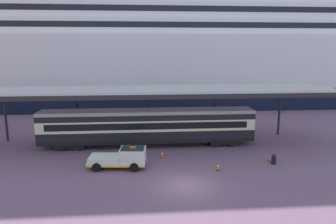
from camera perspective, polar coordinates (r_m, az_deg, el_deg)
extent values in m
plane|color=#72516B|center=(25.33, 3.39, -13.45)|extent=(400.00, 400.00, 0.00)
cube|color=black|center=(67.14, 3.19, 4.10)|extent=(126.22, 28.47, 3.95)
cube|color=white|center=(66.60, 3.25, 9.72)|extent=(126.22, 28.47, 9.22)
cube|color=white|center=(66.68, 3.31, 14.83)|extent=(116.12, 26.19, 2.65)
cube|color=black|center=(53.82, 5.28, 15.72)|extent=(111.08, 0.12, 0.95)
cube|color=white|center=(66.88, 3.34, 17.10)|extent=(111.48, 25.14, 2.65)
cube|color=black|center=(54.59, 5.24, 18.46)|extent=(106.63, 0.12, 0.95)
cube|color=white|center=(67.19, 3.37, 19.35)|extent=(106.83, 24.09, 2.65)
cube|color=silver|center=(34.18, -3.87, 4.16)|extent=(41.31, 6.28, 0.25)
cube|color=#252525|center=(31.22, -3.78, 2.75)|extent=(41.31, 0.20, 0.50)
cylinder|color=#252525|center=(40.73, -27.79, -0.55)|extent=(0.28, 0.28, 6.18)
cylinder|color=#252525|center=(38.22, -16.34, -0.39)|extent=(0.28, 0.28, 6.18)
cylinder|color=#252525|center=(37.42, -3.86, -0.19)|extent=(0.28, 0.28, 6.18)
cylinder|color=#252525|center=(38.41, 8.56, 0.01)|extent=(0.28, 0.28, 6.18)
cylinder|color=#252525|center=(41.08, 19.85, 0.20)|extent=(0.28, 0.28, 6.18)
cube|color=black|center=(34.82, -3.73, -4.89)|extent=(23.47, 2.80, 0.40)
cube|color=black|center=(34.64, -3.75, -3.86)|extent=(23.47, 2.80, 0.90)
cube|color=beige|center=(34.37, -3.77, -2.17)|extent=(23.47, 2.80, 1.20)
cube|color=black|center=(33.03, -3.73, -2.65)|extent=(21.59, 0.08, 0.72)
cube|color=black|center=(34.17, -3.79, -0.70)|extent=(23.47, 2.80, 0.60)
cube|color=#A2A2A2|center=(34.07, -3.80, 0.08)|extent=(23.47, 2.69, 0.36)
cube|color=black|center=(35.84, -17.42, -5.60)|extent=(3.20, 2.35, 0.50)
cylinder|color=black|center=(34.97, -19.28, -6.20)|extent=(0.84, 0.12, 0.84)
cylinder|color=black|center=(34.56, -16.38, -6.22)|extent=(0.84, 0.12, 0.84)
cube|color=black|center=(36.04, 9.89, -5.13)|extent=(3.20, 2.35, 0.50)
cylinder|color=black|center=(34.75, 8.92, -5.78)|extent=(0.84, 0.12, 0.84)
cylinder|color=black|center=(35.20, 11.79, -5.66)|extent=(0.84, 0.12, 0.84)
cube|color=silver|center=(29.04, -9.35, -8.99)|extent=(5.35, 2.44, 0.36)
cube|color=#F2B20C|center=(29.09, -9.34, -9.23)|extent=(5.35, 2.46, 0.12)
cube|color=silver|center=(28.59, -6.49, -7.69)|extent=(2.45, 2.11, 1.10)
cube|color=#19232D|center=(28.47, -6.51, -7.02)|extent=(2.23, 2.01, 0.44)
cube|color=orange|center=(28.39, -6.52, -6.49)|extent=(0.58, 0.25, 0.16)
cube|color=silver|center=(29.11, -11.41, -8.26)|extent=(3.07, 2.16, 0.36)
cylinder|color=black|center=(29.81, -5.83, -8.71)|extent=(0.82, 0.32, 0.80)
cylinder|color=black|center=(27.95, -6.26, -10.13)|extent=(0.82, 0.32, 0.80)
cylinder|color=black|center=(30.34, -12.16, -8.55)|extent=(0.82, 0.32, 0.80)
cylinder|color=black|center=(28.52, -13.02, -9.92)|extent=(0.82, 0.32, 0.80)
cube|color=black|center=(28.62, 9.21, -10.51)|extent=(0.36, 0.36, 0.04)
cone|color=#EA590F|center=(28.49, 9.23, -9.86)|extent=(0.30, 0.30, 0.66)
cylinder|color=white|center=(28.48, 9.23, -9.80)|extent=(0.17, 0.17, 0.09)
cube|color=black|center=(31.31, -1.12, -8.38)|extent=(0.36, 0.36, 0.04)
cone|color=#EA590F|center=(31.18, -1.13, -7.71)|extent=(0.30, 0.30, 0.74)
cylinder|color=white|center=(31.17, -1.13, -7.64)|extent=(0.17, 0.17, 0.10)
cube|color=black|center=(31.87, 18.39, -8.63)|extent=(0.36, 0.36, 0.04)
cone|color=#EA590F|center=(31.77, 18.42, -8.09)|extent=(0.30, 0.30, 0.60)
cylinder|color=white|center=(31.76, 18.43, -8.04)|extent=(0.17, 0.17, 0.08)
cylinder|color=black|center=(31.23, 18.91, -8.44)|extent=(0.44, 0.44, 0.70)
sphere|color=black|center=(31.11, 18.95, -7.79)|extent=(0.48, 0.48, 0.48)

